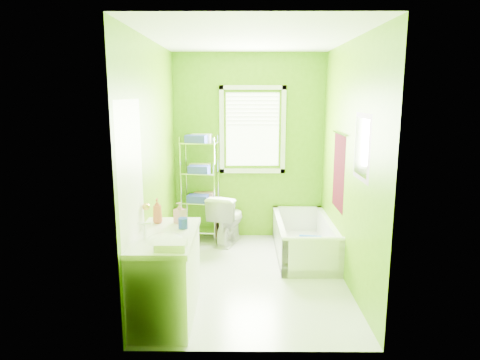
{
  "coord_description": "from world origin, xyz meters",
  "views": [
    {
      "loc": [
        -0.09,
        -4.56,
        2.04
      ],
      "look_at": [
        -0.12,
        0.25,
        1.07
      ],
      "focal_mm": 32.0,
      "sensor_mm": 36.0,
      "label": 1
    }
  ],
  "objects_px": {
    "vanity": "(166,273)",
    "wire_shelf_unit": "(201,177)",
    "bathtub": "(304,244)",
    "toilet": "(227,218)"
  },
  "relations": [
    {
      "from": "toilet",
      "to": "vanity",
      "type": "distance_m",
      "value": 2.07
    },
    {
      "from": "wire_shelf_unit",
      "to": "bathtub",
      "type": "bearing_deg",
      "value": -25.01
    },
    {
      "from": "toilet",
      "to": "vanity",
      "type": "relative_size",
      "value": 0.66
    },
    {
      "from": "bathtub",
      "to": "toilet",
      "type": "bearing_deg",
      "value": 153.96
    },
    {
      "from": "bathtub",
      "to": "toilet",
      "type": "relative_size",
      "value": 2.13
    },
    {
      "from": "bathtub",
      "to": "toilet",
      "type": "xyz_separation_m",
      "value": [
        -1.0,
        0.49,
        0.2
      ]
    },
    {
      "from": "vanity",
      "to": "bathtub",
      "type": "bearing_deg",
      "value": 45.46
    },
    {
      "from": "bathtub",
      "to": "vanity",
      "type": "height_order",
      "value": "vanity"
    },
    {
      "from": "vanity",
      "to": "wire_shelf_unit",
      "type": "relative_size",
      "value": 0.71
    },
    {
      "from": "toilet",
      "to": "wire_shelf_unit",
      "type": "relative_size",
      "value": 0.47
    }
  ]
}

